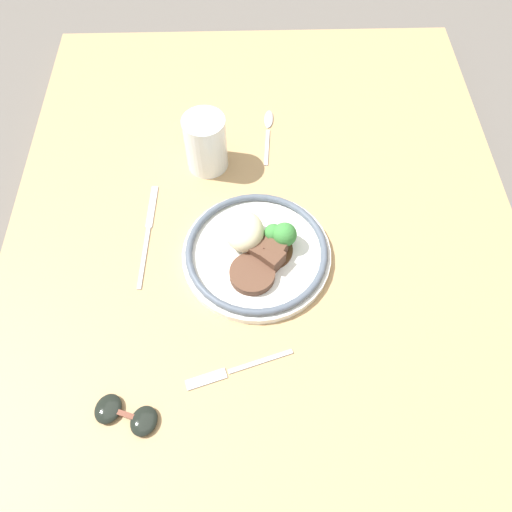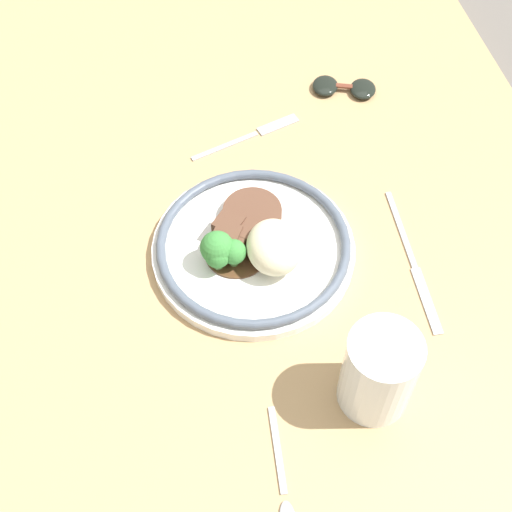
{
  "view_description": "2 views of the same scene",
  "coord_description": "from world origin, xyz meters",
  "px_view_note": "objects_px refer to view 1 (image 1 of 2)",
  "views": [
    {
      "loc": [
        -0.43,
        0.03,
        0.77
      ],
      "look_at": [
        -0.01,
        0.01,
        0.08
      ],
      "focal_mm": 35.0,
      "sensor_mm": 36.0,
      "label": 1
    },
    {
      "loc": [
        0.52,
        -0.09,
        0.76
      ],
      "look_at": [
        0.04,
        0.01,
        0.07
      ],
      "focal_mm": 50.0,
      "sensor_mm": 36.0,
      "label": 2
    }
  ],
  "objects_px": {
    "juice_glass": "(206,146)",
    "fork": "(229,372)",
    "spoon": "(268,126)",
    "sunglasses": "(126,415)",
    "plate": "(257,250)",
    "knife": "(148,231)"
  },
  "relations": [
    {
      "from": "plate",
      "to": "fork",
      "type": "bearing_deg",
      "value": 166.94
    },
    {
      "from": "plate",
      "to": "knife",
      "type": "height_order",
      "value": "plate"
    },
    {
      "from": "juice_glass",
      "to": "knife",
      "type": "bearing_deg",
      "value": 146.48
    },
    {
      "from": "knife",
      "to": "spoon",
      "type": "xyz_separation_m",
      "value": [
        0.25,
        -0.22,
        0.0
      ]
    },
    {
      "from": "spoon",
      "to": "sunglasses",
      "type": "bearing_deg",
      "value": 163.34
    },
    {
      "from": "juice_glass",
      "to": "fork",
      "type": "distance_m",
      "value": 0.42
    },
    {
      "from": "fork",
      "to": "sunglasses",
      "type": "height_order",
      "value": "sunglasses"
    },
    {
      "from": "fork",
      "to": "sunglasses",
      "type": "xyz_separation_m",
      "value": [
        -0.06,
        0.15,
        0.01
      ]
    },
    {
      "from": "plate",
      "to": "fork",
      "type": "height_order",
      "value": "plate"
    },
    {
      "from": "juice_glass",
      "to": "sunglasses",
      "type": "xyz_separation_m",
      "value": [
        -0.48,
        0.11,
        -0.04
      ]
    },
    {
      "from": "juice_glass",
      "to": "sunglasses",
      "type": "bearing_deg",
      "value": 167.54
    },
    {
      "from": "fork",
      "to": "knife",
      "type": "height_order",
      "value": "same"
    },
    {
      "from": "juice_glass",
      "to": "fork",
      "type": "xyz_separation_m",
      "value": [
        -0.42,
        -0.04,
        -0.05
      ]
    },
    {
      "from": "plate",
      "to": "juice_glass",
      "type": "xyz_separation_m",
      "value": [
        0.21,
        0.09,
        0.03
      ]
    },
    {
      "from": "spoon",
      "to": "plate",
      "type": "bearing_deg",
      "value": 178.99
    },
    {
      "from": "juice_glass",
      "to": "fork",
      "type": "bearing_deg",
      "value": -174.27
    },
    {
      "from": "plate",
      "to": "fork",
      "type": "xyz_separation_m",
      "value": [
        -0.2,
        0.05,
        -0.02
      ]
    },
    {
      "from": "plate",
      "to": "fork",
      "type": "relative_size",
      "value": 1.54
    },
    {
      "from": "plate",
      "to": "spoon",
      "type": "height_order",
      "value": "plate"
    },
    {
      "from": "fork",
      "to": "sunglasses",
      "type": "distance_m",
      "value": 0.16
    },
    {
      "from": "fork",
      "to": "knife",
      "type": "xyz_separation_m",
      "value": [
        0.26,
        0.14,
        0.0
      ]
    },
    {
      "from": "plate",
      "to": "fork",
      "type": "distance_m",
      "value": 0.21
    }
  ]
}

